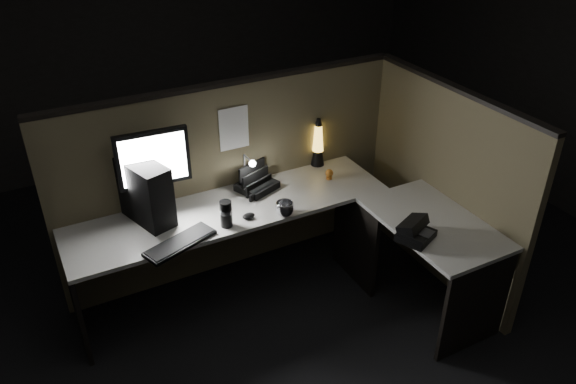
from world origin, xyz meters
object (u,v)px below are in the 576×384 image
monitor (154,165)px  lava_lamp (318,146)px  keyboard (180,243)px  desk_phone (414,231)px  pc_tower (146,192)px

monitor → lava_lamp: bearing=8.7°
keyboard → lava_lamp: bearing=2.0°
lava_lamp → desk_phone: (0.04, -1.16, -0.11)m
keyboard → pc_tower: bearing=83.7°
pc_tower → keyboard: pc_tower is taller
pc_tower → keyboard: 0.44m
monitor → keyboard: (0.00, -0.42, -0.36)m
keyboard → monitor: bearing=70.4°
pc_tower → keyboard: size_ratio=0.89×
desk_phone → lava_lamp: bearing=68.0°
lava_lamp → pc_tower: bearing=-173.8°
lava_lamp → desk_phone: size_ratio=1.40×
keyboard → desk_phone: desk_phone is taller
monitor → desk_phone: size_ratio=2.18×
pc_tower → desk_phone: bearing=-52.6°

